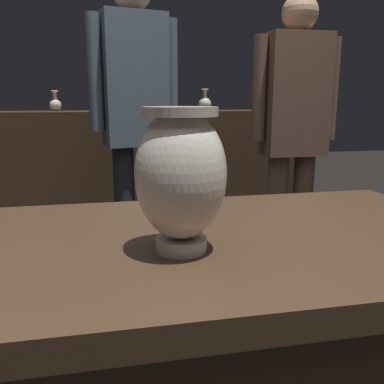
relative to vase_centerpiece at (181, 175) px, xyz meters
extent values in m
cube|color=#422D1E|center=(0.06, 0.07, -0.17)|extent=(1.20, 0.64, 0.05)
cube|color=#422D1E|center=(0.06, 2.27, -0.47)|extent=(2.60, 0.40, 0.95)
cube|color=#422D1E|center=(0.06, 2.27, 0.03)|extent=(2.60, 0.40, 0.04)
cylinder|color=silver|center=(0.00, 0.00, -0.13)|extent=(0.09, 0.09, 0.02)
ellipsoid|color=silver|center=(0.00, 0.00, 0.00)|extent=(0.16, 0.16, 0.23)
cylinder|color=silver|center=(0.00, 0.00, 0.11)|extent=(0.13, 0.13, 0.02)
sphere|color=#2D429E|center=(0.06, 2.28, 0.08)|extent=(0.06, 0.06, 0.06)
cylinder|color=#2D429E|center=(0.06, 2.28, 0.14)|extent=(0.02, 0.02, 0.06)
torus|color=#2D429E|center=(0.06, 2.28, 0.16)|extent=(0.04, 0.04, 0.01)
sphere|color=silver|center=(-0.46, 2.31, 0.09)|extent=(0.08, 0.08, 0.08)
cylinder|color=silver|center=(-0.46, 2.31, 0.15)|extent=(0.02, 0.02, 0.06)
torus|color=silver|center=(-0.46, 2.31, 0.18)|extent=(0.05, 0.05, 0.01)
cylinder|color=silver|center=(1.10, 2.22, 0.06)|extent=(0.07, 0.07, 0.02)
ellipsoid|color=silver|center=(1.10, 2.22, 0.17)|extent=(0.12, 0.12, 0.20)
cylinder|color=silver|center=(1.10, 2.22, 0.26)|extent=(0.10, 0.10, 0.01)
sphere|color=silver|center=(0.58, 2.24, 0.10)|extent=(0.09, 0.09, 0.09)
cylinder|color=silver|center=(0.58, 2.24, 0.17)|extent=(0.03, 0.03, 0.06)
torus|color=silver|center=(0.58, 2.24, 0.20)|extent=(0.05, 0.05, 0.01)
cylinder|color=#232328|center=(0.10, 1.50, -0.52)|extent=(0.11, 0.11, 0.83)
cylinder|color=#232328|center=(-0.05, 1.47, -0.52)|extent=(0.11, 0.11, 0.83)
cube|color=slate|center=(0.02, 1.48, 0.22)|extent=(0.35, 0.24, 0.66)
cylinder|color=slate|center=(0.22, 1.52, 0.25)|extent=(0.07, 0.07, 0.56)
cylinder|color=slate|center=(-0.17, 1.44, 0.25)|extent=(0.07, 0.07, 0.56)
cylinder|color=brown|center=(0.92, 1.33, -0.55)|extent=(0.11, 0.11, 0.78)
cylinder|color=brown|center=(0.77, 1.33, -0.55)|extent=(0.11, 0.11, 0.78)
cube|color=brown|center=(0.84, 1.33, 0.15)|extent=(0.32, 0.18, 0.62)
sphere|color=tan|center=(0.84, 1.33, 0.55)|extent=(0.18, 0.18, 0.18)
cylinder|color=brown|center=(1.04, 1.33, 0.18)|extent=(0.07, 0.07, 0.52)
cylinder|color=brown|center=(0.64, 1.33, 0.18)|extent=(0.07, 0.07, 0.52)
camera|label=1|loc=(-0.12, -0.70, 0.13)|focal=38.39mm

